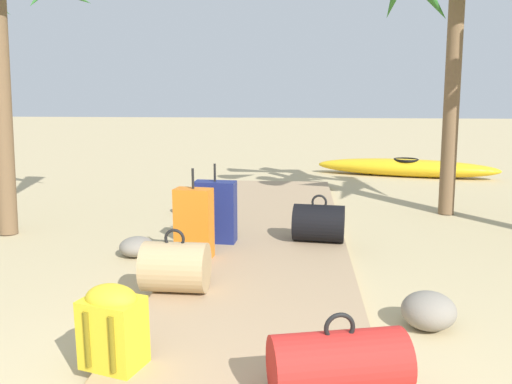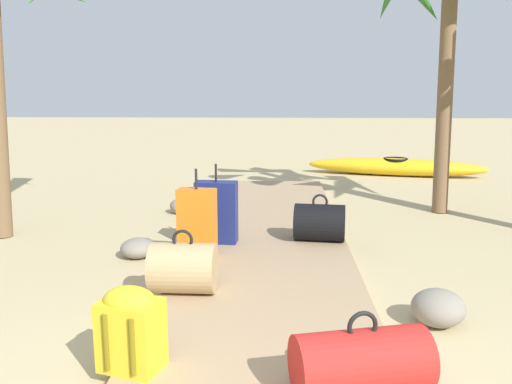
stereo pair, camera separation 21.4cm
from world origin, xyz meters
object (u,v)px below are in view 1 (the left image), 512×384
object	(u,v)px
duffel_bag_red	(338,364)
kayak	(406,168)
duffel_bag_tan	(175,267)
suitcase_navy	(215,212)
suitcase_orange	(194,223)
duffel_bag_black	(319,223)
backpack_yellow	(112,324)

from	to	relation	value
duffel_bag_red	kayak	size ratio (longest dim) A/B	0.22
duffel_bag_tan	suitcase_navy	xyz separation A→B (m)	(0.09, 1.37, 0.12)
suitcase_orange	duffel_bag_black	bearing A→B (deg)	28.56
duffel_bag_red	backpack_yellow	xyz separation A→B (m)	(-1.25, 0.18, 0.08)
kayak	duffel_bag_red	bearing A→B (deg)	-103.49
backpack_yellow	kayak	distance (m)	8.19
duffel_bag_tan	suitcase_navy	size ratio (longest dim) A/B	0.61
duffel_bag_tan	suitcase_navy	bearing A→B (deg)	86.28
suitcase_orange	kayak	distance (m)	6.37
backpack_yellow	duffel_bag_red	bearing A→B (deg)	-8.00
duffel_bag_red	suitcase_navy	world-z (taller)	suitcase_navy
backpack_yellow	duffel_bag_black	distance (m)	2.91
duffel_bag_tan	duffel_bag_red	bearing A→B (deg)	-48.26
backpack_yellow	suitcase_navy	world-z (taller)	suitcase_navy
duffel_bag_red	suitcase_orange	xyz separation A→B (m)	(-1.20, 2.16, 0.16)
kayak	backpack_yellow	bearing A→B (deg)	-112.36
duffel_bag_black	suitcase_navy	bearing A→B (deg)	-173.96
backpack_yellow	suitcase_orange	bearing A→B (deg)	88.41
duffel_bag_red	kayak	xyz separation A→B (m)	(1.86, 7.75, -0.08)
suitcase_orange	suitcase_navy	distance (m)	0.55
duffel_bag_red	backpack_yellow	bearing A→B (deg)	172.00
backpack_yellow	suitcase_navy	bearing A→B (deg)	86.13
duffel_bag_black	suitcase_orange	bearing A→B (deg)	-151.44
duffel_bag_tan	kayak	bearing A→B (deg)	64.75
suitcase_navy	kayak	xyz separation A→B (m)	(2.94, 5.05, -0.23)
duffel_bag_red	duffel_bag_tan	bearing A→B (deg)	131.74
duffel_bag_tan	duffel_bag_black	world-z (taller)	duffel_bag_tan
suitcase_orange	suitcase_navy	xyz separation A→B (m)	(0.11, 0.53, -0.01)
backpack_yellow	kayak	bearing A→B (deg)	67.64
suitcase_orange	backpack_yellow	bearing A→B (deg)	-91.59
duffel_bag_tan	suitcase_orange	distance (m)	0.85
duffel_bag_tan	suitcase_orange	world-z (taller)	suitcase_orange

